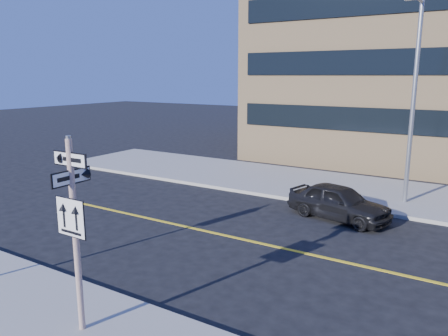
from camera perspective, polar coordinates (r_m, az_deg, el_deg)
The scene contains 5 objects.
ground at distance 11.75m, azimuth -8.31°, elevation -15.09°, with size 120.00×120.00×0.00m, color black.
sign_pole at distance 9.20m, azimuth -18.98°, elevation -6.99°, with size 0.92×0.92×4.06m.
parked_car_a at distance 17.01m, azimuth 14.76°, elevation -4.31°, with size 3.91×1.57×1.33m, color black.
streetlight_a at distance 18.90m, azimuth 23.51°, elevation 9.30°, with size 0.55×2.25×8.00m.
building_brick at distance 33.48m, azimuth 24.53°, elevation 17.28°, with size 18.00×18.00×18.00m, color tan.
Camera 1 is at (6.86, -7.92, 5.33)m, focal length 35.00 mm.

